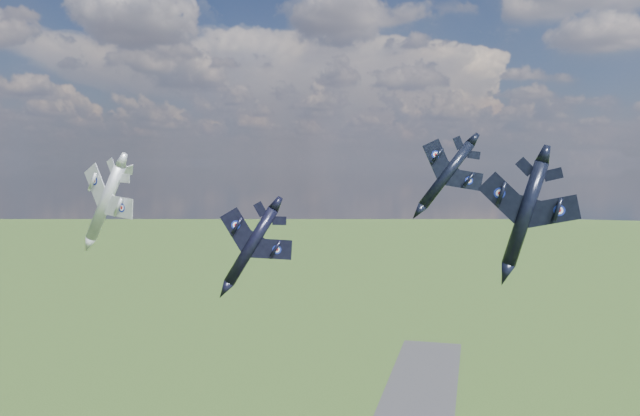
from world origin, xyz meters
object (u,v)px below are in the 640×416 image
(jet_right_navy, at_px, (525,214))
(jet_lead_navy, at_px, (251,246))
(jet_left_silver, at_px, (105,202))
(jet_high_navy, at_px, (446,175))

(jet_right_navy, bearing_deg, jet_lead_navy, 157.73)
(jet_right_navy, height_order, jet_left_silver, jet_left_silver)
(jet_right_navy, bearing_deg, jet_left_silver, 169.65)
(jet_right_navy, distance_m, jet_left_silver, 52.57)
(jet_lead_navy, distance_m, jet_right_navy, 36.12)
(jet_lead_navy, relative_size, jet_high_navy, 1.01)
(jet_high_navy, height_order, jet_left_silver, jet_high_navy)
(jet_high_navy, bearing_deg, jet_lead_navy, -164.86)
(jet_lead_navy, relative_size, jet_right_navy, 1.13)
(jet_right_navy, height_order, jet_high_navy, jet_high_navy)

